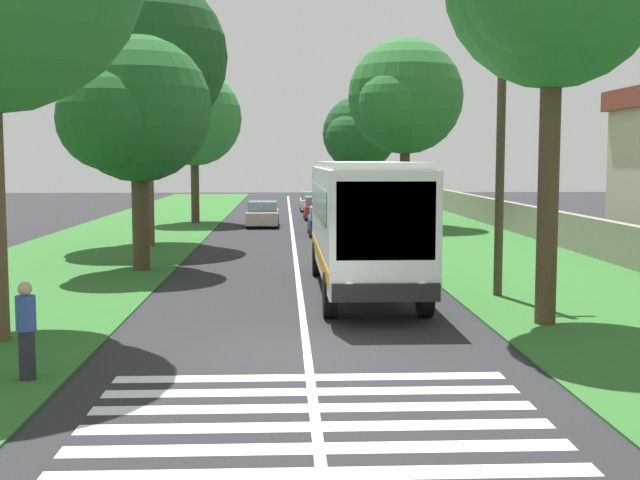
# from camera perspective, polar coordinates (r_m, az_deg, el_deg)

# --- Properties ---
(ground) EXTENTS (160.00, 160.00, 0.00)m
(ground) POSITION_cam_1_polar(r_m,az_deg,el_deg) (16.57, -0.88, -7.74)
(ground) COLOR #262628
(grass_verge_left) EXTENTS (120.00, 8.00, 0.04)m
(grass_verge_left) POSITION_cam_1_polar(r_m,az_deg,el_deg) (32.29, -16.37, -1.42)
(grass_verge_left) COLOR #2D6628
(grass_verge_left) RESTS_ON ground
(grass_verge_right) EXTENTS (120.00, 8.00, 0.04)m
(grass_verge_right) POSITION_cam_1_polar(r_m,az_deg,el_deg) (32.52, 12.95, -1.29)
(grass_verge_right) COLOR #2D6628
(grass_verge_right) RESTS_ON ground
(centre_line) EXTENTS (110.00, 0.16, 0.01)m
(centre_line) POSITION_cam_1_polar(r_m,az_deg,el_deg) (31.35, -1.66, -1.43)
(centre_line) COLOR silver
(centre_line) RESTS_ON ground
(coach_bus) EXTENTS (11.16, 2.62, 3.73)m
(coach_bus) POSITION_cam_1_polar(r_m,az_deg,el_deg) (23.91, 2.91, 1.55)
(coach_bus) COLOR white
(coach_bus) RESTS_ON ground
(zebra_crossing) EXTENTS (4.95, 6.80, 0.01)m
(zebra_crossing) POSITION_cam_1_polar(r_m,az_deg,el_deg) (12.64, -0.34, -11.97)
(zebra_crossing) COLOR silver
(zebra_crossing) RESTS_ON ground
(trailing_car_0) EXTENTS (4.30, 1.78, 1.43)m
(trailing_car_0) POSITION_cam_1_polar(r_m,az_deg,el_deg) (42.07, 0.42, 1.25)
(trailing_car_0) COLOR navy
(trailing_car_0) RESTS_ON ground
(trailing_car_1) EXTENTS (4.30, 1.78, 1.43)m
(trailing_car_1) POSITION_cam_1_polar(r_m,az_deg,el_deg) (47.54, -3.92, 1.74)
(trailing_car_1) COLOR #B7A893
(trailing_car_1) RESTS_ON ground
(trailing_car_2) EXTENTS (4.30, 1.78, 1.43)m
(trailing_car_2) POSITION_cam_1_polar(r_m,az_deg,el_deg) (53.29, -0.15, 2.16)
(trailing_car_2) COLOR #B21E1E
(trailing_car_2) RESTS_ON ground
(trailing_car_3) EXTENTS (4.30, 1.78, 1.43)m
(trailing_car_3) POSITION_cam_1_polar(r_m,az_deg,el_deg) (61.48, -0.54, 2.61)
(trailing_car_3) COLOR silver
(trailing_car_3) RESTS_ON ground
(roadside_tree_left_0) EXTENTS (8.16, 7.13, 11.69)m
(roadside_tree_left_0) POSITION_cam_1_polar(r_m,az_deg,el_deg) (37.49, -12.06, 11.82)
(roadside_tree_left_0) COLOR brown
(roadside_tree_left_0) RESTS_ON grass_verge_left
(roadside_tree_left_1) EXTENTS (6.02, 4.92, 7.90)m
(roadside_tree_left_1) POSITION_cam_1_polar(r_m,az_deg,el_deg) (29.03, -12.55, 8.40)
(roadside_tree_left_1) COLOR #4C3826
(roadside_tree_left_1) RESTS_ON grass_verge_left
(roadside_tree_left_3) EXTENTS (6.59, 5.55, 8.93)m
(roadside_tree_left_3) POSITION_cam_1_polar(r_m,az_deg,el_deg) (50.00, -8.69, 8.02)
(roadside_tree_left_3) COLOR #4C3826
(roadside_tree_left_3) RESTS_ON grass_verge_left
(roadside_tree_right_1) EXTENTS (7.69, 6.38, 10.41)m
(roadside_tree_right_1) POSITION_cam_1_polar(r_m,az_deg,el_deg) (47.47, 5.66, 9.45)
(roadside_tree_right_1) COLOR #4C3826
(roadside_tree_right_1) RESTS_ON grass_verge_right
(roadside_tree_right_3) EXTENTS (7.23, 6.01, 8.84)m
(roadside_tree_right_3) POSITION_cam_1_polar(r_m,az_deg,el_deg) (67.89, 2.59, 7.13)
(roadside_tree_right_3) COLOR #3D2D1E
(roadside_tree_right_3) RESTS_ON grass_verge_right
(utility_pole) EXTENTS (0.24, 1.40, 8.59)m
(utility_pole) POSITION_cam_1_polar(r_m,az_deg,el_deg) (23.49, 12.22, 7.06)
(utility_pole) COLOR #473828
(utility_pole) RESTS_ON grass_verge_right
(roadside_wall) EXTENTS (70.00, 0.40, 1.49)m
(roadside_wall) POSITION_cam_1_polar(r_m,az_deg,el_deg) (38.19, 15.90, 0.79)
(roadside_wall) COLOR gray
(roadside_wall) RESTS_ON grass_verge_right
(pedestrian) EXTENTS (0.34, 0.34, 1.69)m
(pedestrian) POSITION_cam_1_polar(r_m,az_deg,el_deg) (15.18, -19.39, -5.78)
(pedestrian) COLOR #26262D
(pedestrian) RESTS_ON grass_verge_left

